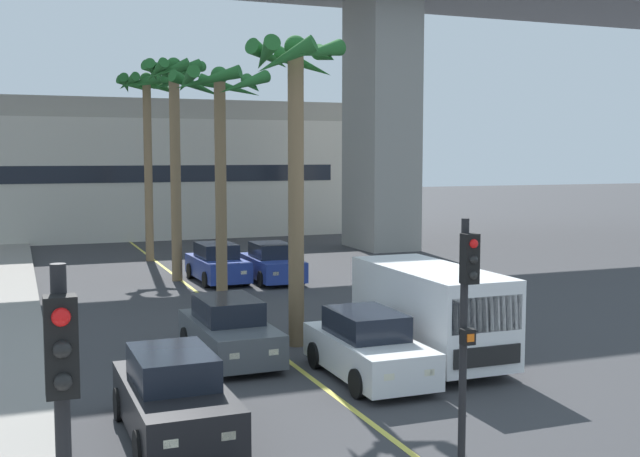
{
  "coord_description": "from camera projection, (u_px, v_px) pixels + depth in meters",
  "views": [
    {
      "loc": [
        -6.26,
        -2.2,
        5.16
      ],
      "look_at": [
        0.0,
        14.0,
        3.54
      ],
      "focal_mm": 44.38,
      "sensor_mm": 36.0,
      "label": 1
    }
  ],
  "objects": [
    {
      "name": "car_queue_front",
      "position": [
        174.0,
        397.0,
        14.51
      ],
      "size": [
        1.87,
        4.12,
        1.56
      ],
      "color": "black",
      "rests_on": "ground"
    },
    {
      "name": "car_queue_fifth",
      "position": [
        272.0,
        264.0,
        32.25
      ],
      "size": [
        1.88,
        4.12,
        1.56
      ],
      "color": "navy",
      "rests_on": "ground"
    },
    {
      "name": "palm_tree_far_median",
      "position": [
        174.0,
        106.0,
        31.78
      ],
      "size": [
        2.63,
        2.67,
        9.04
      ],
      "color": "brown",
      "rests_on": "ground"
    },
    {
      "name": "delivery_van",
      "position": [
        430.0,
        310.0,
        19.77
      ],
      "size": [
        2.17,
        5.25,
        2.36
      ],
      "color": "white",
      "rests_on": "ground"
    },
    {
      "name": "traffic_light_median_near",
      "position": [
        466.0,
        316.0,
        12.04
      ],
      "size": [
        0.24,
        0.37,
        4.2
      ],
      "color": "black",
      "rests_on": "ground"
    },
    {
      "name": "car_queue_second",
      "position": [
        217.0,
        264.0,
        32.14
      ],
      "size": [
        1.95,
        4.16,
        1.56
      ],
      "color": "navy",
      "rests_on": "ground"
    },
    {
      "name": "palm_tree_near_median",
      "position": [
        147.0,
        109.0,
        37.78
      ],
      "size": [
        2.93,
        2.99,
        9.06
      ],
      "color": "brown",
      "rests_on": "ground"
    },
    {
      "name": "pier_building_backdrop",
      "position": [
        120.0,
        170.0,
        50.03
      ],
      "size": [
        28.34,
        8.04,
        8.51
      ],
      "color": "beige",
      "rests_on": "ground"
    },
    {
      "name": "palm_tree_mid_median",
      "position": [
        220.0,
        116.0,
        27.02
      ],
      "size": [
        3.45,
        3.56,
        8.15
      ],
      "color": "brown",
      "rests_on": "ground"
    },
    {
      "name": "lane_stripe_center",
      "position": [
        215.0,
        306.0,
        27.06
      ],
      "size": [
        0.14,
        56.0,
        0.01
      ],
      "primitive_type": "cube",
      "color": "#DBCC4C",
      "rests_on": "ground"
    },
    {
      "name": "car_queue_fourth",
      "position": [
        368.0,
        348.0,
        18.23
      ],
      "size": [
        1.84,
        4.1,
        1.56
      ],
      "color": "white",
      "rests_on": "ground"
    },
    {
      "name": "car_queue_third",
      "position": [
        229.0,
        331.0,
        19.91
      ],
      "size": [
        1.9,
        4.13,
        1.56
      ],
      "color": "#4C5156",
      "rests_on": "ground"
    },
    {
      "name": "palm_tree_farthest_median",
      "position": [
        295.0,
        114.0,
        20.84
      ],
      "size": [
        2.61,
        2.7,
        8.27
      ],
      "color": "brown",
      "rests_on": "ground"
    }
  ]
}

